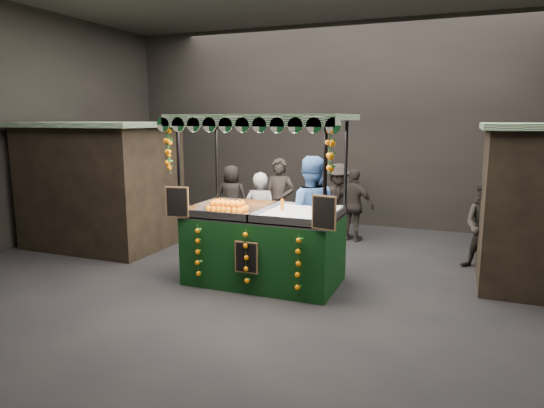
% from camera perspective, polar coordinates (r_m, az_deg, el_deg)
% --- Properties ---
extents(ground, '(12.00, 12.00, 0.00)m').
position_cam_1_polar(ground, '(8.00, 0.92, -9.43)').
color(ground, black).
rests_on(ground, ground).
extents(market_hall, '(12.10, 10.10, 5.05)m').
position_cam_1_polar(market_hall, '(7.58, 0.99, 15.46)').
color(market_hall, black).
rests_on(market_hall, ground).
extents(neighbour_stall_left, '(3.00, 2.20, 2.60)m').
position_cam_1_polar(neighbour_stall_left, '(10.80, -19.48, 2.23)').
color(neighbour_stall_left, black).
rests_on(neighbour_stall_left, ground).
extents(juice_stall, '(2.82, 1.66, 2.73)m').
position_cam_1_polar(juice_stall, '(7.84, -0.96, -3.40)').
color(juice_stall, black).
rests_on(juice_stall, ground).
extents(vendor_grey, '(0.67, 0.49, 1.69)m').
position_cam_1_polar(vendor_grey, '(9.11, -1.40, -1.49)').
color(vendor_grey, slate).
rests_on(vendor_grey, ground).
extents(vendor_blue, '(1.16, 1.00, 2.04)m').
position_cam_1_polar(vendor_blue, '(8.44, 4.45, -1.23)').
color(vendor_blue, '#2A4C86').
rests_on(vendor_blue, ground).
extents(shopper_0, '(0.68, 0.45, 1.85)m').
position_cam_1_polar(shopper_0, '(10.20, 0.86, 0.22)').
color(shopper_0, black).
rests_on(shopper_0, ground).
extents(shopper_1, '(0.89, 0.77, 1.59)m').
position_cam_1_polar(shopper_1, '(9.30, 23.92, -2.46)').
color(shopper_1, black).
rests_on(shopper_1, ground).
extents(shopper_2, '(1.00, 0.63, 1.59)m').
position_cam_1_polar(shopper_2, '(10.73, 9.67, -0.16)').
color(shopper_2, '#2A2522').
rests_on(shopper_2, ground).
extents(shopper_3, '(1.20, 1.21, 1.68)m').
position_cam_1_polar(shopper_3, '(11.05, 7.81, 0.42)').
color(shopper_3, '#2C2724').
rests_on(shopper_3, ground).
extents(shopper_4, '(0.85, 0.64, 1.57)m').
position_cam_1_polar(shopper_4, '(11.71, -4.80, 0.76)').
color(shopper_4, black).
rests_on(shopper_4, ground).
extents(shopper_5, '(0.99, 1.61, 1.66)m').
position_cam_1_polar(shopper_5, '(11.24, 26.65, -0.45)').
color(shopper_5, '#2C2724').
rests_on(shopper_5, ground).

